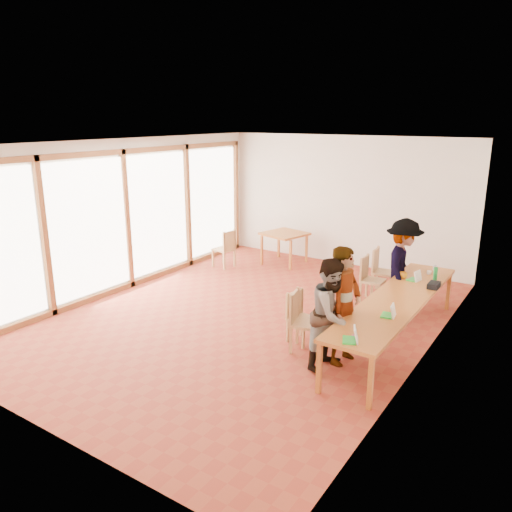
{
  "coord_description": "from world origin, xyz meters",
  "views": [
    {
      "loc": [
        4.62,
        -6.77,
        3.42
      ],
      "look_at": [
        0.09,
        0.1,
        1.1
      ],
      "focal_mm": 35.0,
      "sensor_mm": 36.0,
      "label": 1
    }
  ],
  "objects": [
    {
      "name": "yellow_mug",
      "position": [
        2.27,
        1.35,
        0.8
      ],
      "size": [
        0.14,
        0.14,
        0.11
      ],
      "primitive_type": "imported",
      "rotation": [
        0.0,
        0.0,
        -0.04
      ],
      "color": "orange",
      "rests_on": "communal_table"
    },
    {
      "name": "chair_mid",
      "position": [
        1.36,
        -0.64,
        0.56
      ],
      "size": [
        0.51,
        0.51,
        0.49
      ],
      "rotation": [
        0.0,
        0.0,
        0.23
      ],
      "color": "tan",
      "rests_on": "ground"
    },
    {
      "name": "laptop_mid",
      "position": [
        2.64,
        -0.42,
        0.8
      ],
      "size": [
        0.21,
        0.24,
        0.18
      ],
      "rotation": [
        0.0,
        0.0,
        0.15
      ],
      "color": "green",
      "rests_on": "communal_table"
    },
    {
      "name": "ground",
      "position": [
        0.0,
        0.0,
        0.0
      ],
      "size": [
        8.0,
        8.0,
        0.0
      ],
      "primitive_type": "plane",
      "color": "#963B24",
      "rests_on": "ground"
    },
    {
      "name": "pink_phone",
      "position": [
        2.48,
        -1.32,
        0.76
      ],
      "size": [
        0.05,
        0.1,
        0.01
      ],
      "primitive_type": "cube",
      "color": "#D1368B",
      "rests_on": "communal_table"
    },
    {
      "name": "wall_back",
      "position": [
        0.0,
        4.0,
        1.5
      ],
      "size": [
        6.0,
        0.1,
        3.0
      ],
      "primitive_type": "cube",
      "color": "silver",
      "rests_on": "ground"
    },
    {
      "name": "chair_empty",
      "position": [
        1.46,
        2.47,
        0.55
      ],
      "size": [
        0.46,
        0.46,
        0.48
      ],
      "rotation": [
        0.0,
        0.0,
        0.1
      ],
      "color": "tan",
      "rests_on": "ground"
    },
    {
      "name": "condiment_cup",
      "position": [
        2.58,
        1.82,
        0.78
      ],
      "size": [
        0.08,
        0.08,
        0.06
      ],
      "primitive_type": "cylinder",
      "color": "white",
      "rests_on": "communal_table"
    },
    {
      "name": "side_table",
      "position": [
        -1.14,
        3.2,
        0.67
      ],
      "size": [
        0.9,
        0.9,
        0.75
      ],
      "rotation": [
        0.0,
        0.0,
        -0.23
      ],
      "color": "#C1642A",
      "rests_on": "ground"
    },
    {
      "name": "person_mid",
      "position": [
        1.98,
        -0.86,
        0.79
      ],
      "size": [
        0.67,
        0.82,
        1.58
      ],
      "primitive_type": "imported",
      "rotation": [
        0.0,
        0.0,
        1.48
      ],
      "color": "gray",
      "rests_on": "ground"
    },
    {
      "name": "person_far",
      "position": [
        2.14,
        1.69,
        0.85
      ],
      "size": [
        0.86,
        1.22,
        1.71
      ],
      "primitive_type": "imported",
      "rotation": [
        0.0,
        0.0,
        1.79
      ],
      "color": "gray",
      "rests_on": "ground"
    },
    {
      "name": "chair_spare",
      "position": [
        -2.08,
        2.16,
        0.54
      ],
      "size": [
        0.45,
        0.45,
        0.47
      ],
      "rotation": [
        0.0,
        0.0,
        3.04
      ],
      "color": "tan",
      "rests_on": "ground"
    },
    {
      "name": "clear_glass",
      "position": [
        2.6,
        2.12,
        0.8
      ],
      "size": [
        0.07,
        0.07,
        0.09
      ],
      "primitive_type": "cylinder",
      "color": "silver",
      "rests_on": "communal_table"
    },
    {
      "name": "green_bottle",
      "position": [
        2.79,
        1.35,
        0.89
      ],
      "size": [
        0.07,
        0.07,
        0.28
      ],
      "primitive_type": "cylinder",
      "color": "#177930",
      "rests_on": "communal_table"
    },
    {
      "name": "chair_far",
      "position": [
        1.45,
        1.9,
        0.53
      ],
      "size": [
        0.42,
        0.42,
        0.46
      ],
      "rotation": [
        0.0,
        0.0,
        0.04
      ],
      "color": "tan",
      "rests_on": "ground"
    },
    {
      "name": "laptop_near",
      "position": [
        2.52,
        -1.44,
        0.8
      ],
      "size": [
        0.26,
        0.27,
        0.19
      ],
      "rotation": [
        0.0,
        0.0,
        0.41
      ],
      "color": "green",
      "rests_on": "communal_table"
    },
    {
      "name": "window_wall",
      "position": [
        -2.96,
        0.0,
        1.5
      ],
      "size": [
        0.1,
        8.0,
        3.0
      ],
      "primitive_type": "cube",
      "color": "white",
      "rests_on": "ground"
    },
    {
      "name": "chair_near",
      "position": [
        1.19,
        -0.38,
        0.49
      ],
      "size": [
        0.45,
        0.45,
        0.43
      ],
      "rotation": [
        0.0,
        0.0,
        -0.22
      ],
      "color": "tan",
      "rests_on": "ground"
    },
    {
      "name": "black_pouch",
      "position": [
        2.84,
        1.13,
        0.8
      ],
      "size": [
        0.16,
        0.26,
        0.09
      ],
      "primitive_type": "cube",
      "color": "black",
      "rests_on": "communal_table"
    },
    {
      "name": "wall_front",
      "position": [
        0.0,
        -4.0,
        1.5
      ],
      "size": [
        6.0,
        0.1,
        3.0
      ],
      "primitive_type": "cube",
      "color": "silver",
      "rests_on": "ground"
    },
    {
      "name": "wall_right",
      "position": [
        3.0,
        0.0,
        1.5
      ],
      "size": [
        0.1,
        8.0,
        3.0
      ],
      "primitive_type": "cube",
      "color": "silver",
      "rests_on": "ground"
    },
    {
      "name": "ceiling",
      "position": [
        0.0,
        0.0,
        3.02
      ],
      "size": [
        6.0,
        8.0,
        0.04
      ],
      "primitive_type": "cube",
      "color": "white",
      "rests_on": "wall_back"
    },
    {
      "name": "laptop_far",
      "position": [
        2.48,
        1.34,
        0.8
      ],
      "size": [
        0.22,
        0.24,
        0.18
      ],
      "rotation": [
        0.0,
        0.0,
        -0.19
      ],
      "color": "green",
      "rests_on": "communal_table"
    },
    {
      "name": "person_near",
      "position": [
        2.05,
        -0.62,
        0.85
      ],
      "size": [
        0.45,
        0.65,
        1.7
      ],
      "primitive_type": "imported",
      "rotation": [
        0.0,
        0.0,
        1.49
      ],
      "color": "gray",
      "rests_on": "ground"
    },
    {
      "name": "communal_table",
      "position": [
        2.5,
        0.35,
        0.7
      ],
      "size": [
        0.8,
        4.0,
        0.75
      ],
      "color": "#C1642A",
      "rests_on": "ground"
    }
  ]
}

